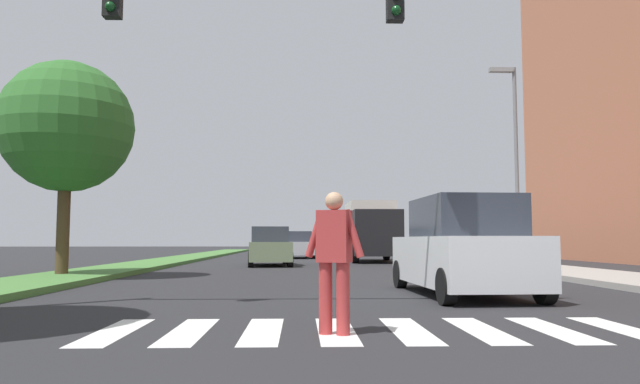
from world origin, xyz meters
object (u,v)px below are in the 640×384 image
tree_mid (67,127)px  truck_box_delivery (371,230)px  suv_crossing (462,249)px  sedan_midblock (269,248)px  pedestrian_performer (334,255)px  traffic_light_gantry (108,39)px  street_lamp_right (514,147)px  sedan_distant (298,246)px

tree_mid → truck_box_delivery: size_ratio=1.00×
tree_mid → suv_crossing: 11.97m
sedan_midblock → pedestrian_performer: bearing=-84.7°
traffic_light_gantry → street_lamp_right: bearing=47.8°
tree_mid → pedestrian_performer: tree_mid is taller
pedestrian_performer → suv_crossing: 5.65m
traffic_light_gantry → street_lamp_right: size_ratio=1.13×
street_lamp_right → sedan_midblock: (-9.36, 4.20, -3.81)m
street_lamp_right → sedan_distant: street_lamp_right is taller
tree_mid → suv_crossing: bearing=-27.7°
suv_crossing → truck_box_delivery: truck_box_delivery is taller
tree_mid → truck_box_delivery: bearing=51.4°
suv_crossing → traffic_light_gantry: bearing=-158.4°
traffic_light_gantry → sedan_distant: traffic_light_gantry is taller
street_lamp_right → truck_box_delivery: size_ratio=1.21×
tree_mid → traffic_light_gantry: bearing=-64.6°
tree_mid → truck_box_delivery: tree_mid is taller
pedestrian_performer → sedan_distant: 29.28m
suv_crossing → sedan_midblock: (-4.64, 13.92, -0.15)m
street_lamp_right → truck_box_delivery: bearing=116.1°
street_lamp_right → sedan_midblock: size_ratio=1.62×
street_lamp_right → tree_mid: bearing=-163.6°
traffic_light_gantry → sedan_distant: size_ratio=1.84×
sedan_distant → tree_mid: bearing=-109.3°
suv_crossing → sedan_distant: bearing=98.0°
traffic_light_gantry → tree_mid: bearing=115.4°
pedestrian_performer → traffic_light_gantry: bearing=146.6°
tree_mid → truck_box_delivery: (10.54, 13.19, -2.77)m
sedan_midblock → sedan_distant: bearing=83.5°
street_lamp_right → sedan_midblock: street_lamp_right is taller
street_lamp_right → traffic_light_gantry: bearing=-132.2°
pedestrian_performer → sedan_distant: pedestrian_performer is taller
suv_crossing → street_lamp_right: bearing=64.1°
sedan_distant → truck_box_delivery: bearing=-56.9°
street_lamp_right → pedestrian_performer: bearing=-117.6°
suv_crossing → truck_box_delivery: size_ratio=0.75×
street_lamp_right → sedan_distant: size_ratio=1.63×
truck_box_delivery → sedan_midblock: bearing=-137.6°
suv_crossing → sedan_midblock: 14.67m
street_lamp_right → suv_crossing: 11.41m
suv_crossing → truck_box_delivery: bearing=88.8°
traffic_light_gantry → truck_box_delivery: bearing=72.1°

